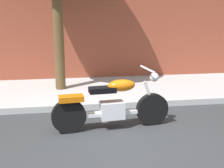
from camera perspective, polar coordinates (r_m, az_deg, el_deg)
ground_plane at (r=4.99m, az=1.59°, el=-11.45°), size 60.00×60.00×0.00m
sidewalk at (r=7.95m, az=-2.67°, el=-1.32°), size 22.99×2.82×0.14m
motorcycle at (r=5.45m, az=-0.04°, el=-4.12°), size 2.22×0.70×1.12m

